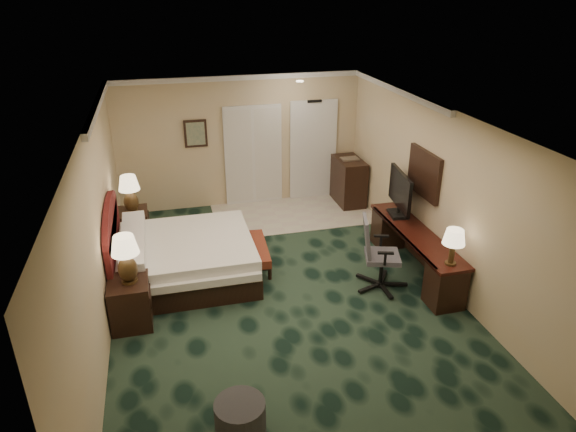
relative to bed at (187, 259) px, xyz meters
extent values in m
cube|color=black|center=(1.36, -0.95, -0.33)|extent=(5.00, 7.50, 0.00)
cube|color=white|center=(1.36, -0.95, 2.37)|extent=(5.00, 7.50, 0.00)
cube|color=#D9BA86|center=(1.36, 2.80, 1.02)|extent=(5.00, 0.00, 2.70)
cube|color=#D9BA86|center=(1.36, -4.70, 1.02)|extent=(5.00, 0.00, 2.70)
cube|color=#D9BA86|center=(-1.14, -0.95, 1.02)|extent=(0.00, 7.50, 2.70)
cube|color=#D9BA86|center=(3.86, -0.95, 1.02)|extent=(0.00, 7.50, 2.70)
cube|color=beige|center=(2.26, 1.95, -0.32)|extent=(3.20, 1.70, 0.01)
cube|color=silver|center=(2.91, 2.77, 0.72)|extent=(1.02, 0.06, 2.18)
cube|color=silver|center=(1.61, 2.76, 0.72)|extent=(1.20, 0.06, 2.10)
cube|color=#547163|center=(0.46, 2.76, 1.27)|extent=(0.45, 0.06, 0.55)
cube|color=white|center=(3.82, -0.35, 1.22)|extent=(0.05, 0.95, 0.75)
cube|color=white|center=(0.00, 0.00, 0.00)|extent=(2.07, 1.92, 0.66)
cube|color=black|center=(-0.85, -1.07, 0.01)|extent=(0.54, 0.62, 0.67)
cube|color=black|center=(-0.85, 1.36, 0.00)|extent=(0.53, 0.61, 0.66)
cube|color=brown|center=(1.11, 0.07, -0.13)|extent=(0.47, 1.17, 0.39)
cylinder|color=#2D2E35|center=(0.30, -3.32, -0.13)|extent=(0.68, 0.68, 0.39)
cube|color=black|center=(3.58, -0.75, 0.03)|extent=(0.53, 2.47, 0.71)
cube|color=black|center=(3.58, -0.06, 0.77)|extent=(0.22, 1.00, 0.78)
cube|color=black|center=(3.56, 2.25, 0.16)|extent=(0.51, 0.92, 0.97)
camera|label=1|loc=(-0.20, -7.32, 4.03)|focal=32.00mm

